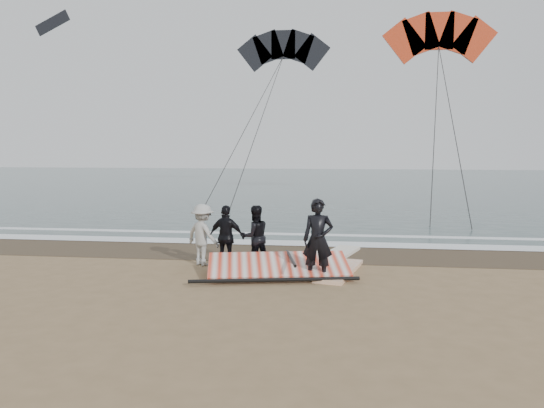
% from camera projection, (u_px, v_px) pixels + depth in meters
% --- Properties ---
extents(ground, '(120.00, 120.00, 0.00)m').
position_uv_depth(ground, '(301.00, 296.00, 11.05)').
color(ground, '#8C704C').
rests_on(ground, ground).
extents(sea, '(120.00, 54.00, 0.02)m').
position_uv_depth(sea, '(329.00, 183.00, 43.60)').
color(sea, '#233838').
rests_on(sea, ground).
extents(wet_sand, '(120.00, 2.80, 0.01)m').
position_uv_depth(wet_sand, '(312.00, 253.00, 15.49)').
color(wet_sand, '#4C3D2B').
rests_on(wet_sand, ground).
extents(foam_near, '(120.00, 0.90, 0.01)m').
position_uv_depth(foam_near, '(314.00, 243.00, 16.87)').
color(foam_near, white).
rests_on(foam_near, sea).
extents(foam_far, '(120.00, 0.45, 0.01)m').
position_uv_depth(foam_far, '(316.00, 235.00, 18.55)').
color(foam_far, white).
rests_on(foam_far, sea).
extents(man_main, '(0.71, 0.48, 1.92)m').
position_uv_depth(man_main, '(318.00, 240.00, 12.26)').
color(man_main, black).
rests_on(man_main, ground).
extents(board_white, '(1.25, 2.55, 0.10)m').
position_uv_depth(board_white, '(339.00, 271.00, 13.13)').
color(board_white, white).
rests_on(board_white, ground).
extents(board_cream, '(1.38, 2.53, 0.10)m').
position_uv_depth(board_cream, '(337.00, 255.00, 15.03)').
color(board_cream, white).
rests_on(board_cream, ground).
extents(trio_cluster, '(2.49, 1.11, 1.63)m').
position_uv_depth(trio_cluster, '(226.00, 236.00, 13.69)').
color(trio_cluster, black).
rests_on(trio_cluster, ground).
extents(sail_rig, '(3.83, 2.31, 0.49)m').
position_uv_depth(sail_rig, '(277.00, 267.00, 12.88)').
color(sail_rig, black).
rests_on(sail_rig, ground).
extents(kite_red, '(6.65, 5.39, 13.54)m').
position_uv_depth(kite_red, '(439.00, 41.00, 28.85)').
color(kite_red, red).
rests_on(kite_red, ground).
extents(kite_dark, '(7.37, 8.23, 18.76)m').
position_uv_depth(kite_dark, '(283.00, 53.00, 37.44)').
color(kite_dark, black).
rests_on(kite_dark, ground).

